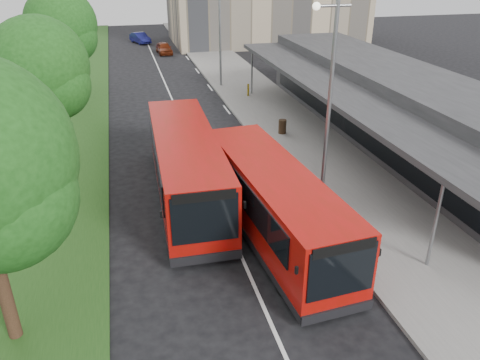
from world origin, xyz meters
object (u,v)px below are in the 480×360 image
(bus_second, at_px, (186,167))
(car_near, at_px, (164,48))
(lamp_post_near, at_px, (328,96))
(bus_main, at_px, (274,204))
(tree_far, at_px, (61,29))
(lamp_post_far, at_px, (219,25))
(litter_bin, at_px, (282,127))
(tree_mid, at_px, (40,72))
(bollard, at_px, (248,90))
(car_far, at_px, (140,38))

(bus_second, relative_size, car_near, 2.98)
(lamp_post_near, bearing_deg, bus_main, -145.11)
(tree_far, relative_size, lamp_post_far, 0.96)
(bus_main, bearing_deg, litter_bin, 64.75)
(tree_far, distance_m, litter_bin, 16.94)
(car_near, bearing_deg, litter_bin, -84.75)
(tree_mid, xyz_separation_m, lamp_post_far, (11.13, 12.95, 0.05))
(bus_main, distance_m, car_near, 36.62)
(tree_mid, distance_m, litter_bin, 13.06)
(bus_second, bearing_deg, bus_main, -53.92)
(lamp_post_far, height_order, car_near, lamp_post_far)
(tree_mid, bearing_deg, car_near, 73.36)
(litter_bin, bearing_deg, bus_second, -135.64)
(bus_main, bearing_deg, bus_second, 120.09)
(lamp_post_far, xyz_separation_m, bus_second, (-5.28, -18.03, -3.22))
(tree_mid, bearing_deg, bollard, 37.03)
(lamp_post_far, bearing_deg, car_far, 102.51)
(bollard, height_order, car_far, car_far)
(bus_main, bearing_deg, car_near, 85.82)
(lamp_post_far, bearing_deg, car_near, 100.91)
(tree_far, bearing_deg, lamp_post_far, 4.87)
(tree_far, bearing_deg, tree_mid, -90.00)
(tree_mid, relative_size, car_far, 1.99)
(lamp_post_near, bearing_deg, lamp_post_far, 90.00)
(lamp_post_near, xyz_separation_m, car_far, (-4.89, 42.04, -4.12))
(bus_second, distance_m, car_far, 40.08)
(bus_second, bearing_deg, car_far, 90.95)
(tree_far, bearing_deg, bus_second, -71.09)
(lamp_post_near, bearing_deg, litter_bin, 81.75)
(lamp_post_far, bearing_deg, bus_second, -106.31)
(lamp_post_near, xyz_separation_m, car_near, (-2.84, 34.76, -4.12))
(tree_far, bearing_deg, car_near, 62.20)
(tree_mid, relative_size, bus_main, 0.74)
(bus_second, relative_size, bollard, 11.87)
(lamp_post_far, relative_size, car_far, 2.20)
(lamp_post_near, relative_size, bus_main, 0.81)
(bus_main, xyz_separation_m, bus_second, (-2.63, 3.82, 0.09))
(lamp_post_far, distance_m, car_far, 22.95)
(lamp_post_near, height_order, lamp_post_far, same)
(litter_bin, bearing_deg, bollard, 88.83)
(tree_far, xyz_separation_m, bus_second, (5.85, -17.08, -3.48))
(bus_main, relative_size, bus_second, 0.95)
(litter_bin, xyz_separation_m, car_far, (-6.09, 33.73, 0.05))
(car_near, height_order, car_far, car_far)
(bus_second, xyz_separation_m, car_near, (2.43, 32.79, -0.90))
(tree_far, bearing_deg, bus_main, -67.90)
(bus_main, distance_m, bollard, 18.78)
(bus_second, relative_size, car_far, 2.86)
(bollard, distance_m, car_near, 18.76)
(litter_bin, height_order, car_near, car_near)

